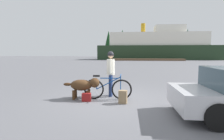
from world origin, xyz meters
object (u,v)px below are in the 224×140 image
object	(u,v)px
bicycle	(107,89)
dog	(84,85)
ferry_boat	(157,47)
person_cyclist	(111,69)
handbag_pannier	(87,97)
backpack	(123,97)

from	to	relation	value
bicycle	dog	world-z (taller)	bicycle
bicycle	ferry_boat	world-z (taller)	ferry_boat
ferry_boat	person_cyclist	bearing A→B (deg)	-101.44
handbag_pannier	ferry_boat	xyz separation A→B (m)	(8.78, 40.35, 3.09)
dog	handbag_pannier	xyz separation A→B (m)	(0.16, -0.27, -0.39)
backpack	ferry_boat	distance (m)	41.30
dog	ferry_boat	size ratio (longest dim) A/B	0.05
bicycle	person_cyclist	size ratio (longest dim) A/B	1.00
person_cyclist	backpack	distance (m)	1.43
dog	ferry_boat	world-z (taller)	ferry_boat
dog	backpack	distance (m)	1.56
person_cyclist	ferry_boat	bearing A→B (deg)	78.56
bicycle	backpack	world-z (taller)	bicycle
bicycle	person_cyclist	bearing A→B (deg)	82.04
bicycle	person_cyclist	xyz separation A→B (m)	(0.07, 0.52, 0.69)
person_cyclist	handbag_pannier	world-z (taller)	person_cyclist
ferry_boat	dog	bearing A→B (deg)	-102.57
person_cyclist	dog	distance (m)	1.25
bicycle	handbag_pannier	world-z (taller)	bicycle
person_cyclist	dog	bearing A→B (deg)	-148.01
bicycle	backpack	xyz separation A→B (m)	(0.60, -0.49, -0.18)
ferry_boat	handbag_pannier	bearing A→B (deg)	-102.27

